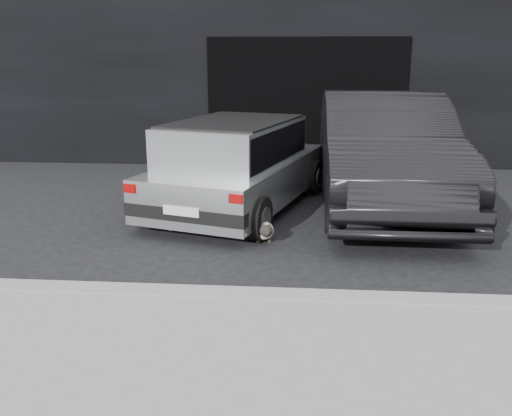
# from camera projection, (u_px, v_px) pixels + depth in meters

# --- Properties ---
(ground) EXTENTS (80.00, 80.00, 0.00)m
(ground) POSITION_uv_depth(u_px,v_px,m) (235.00, 221.00, 7.57)
(ground) COLOR black
(ground) RESTS_ON ground
(building_facade) EXTENTS (34.00, 4.00, 5.00)m
(building_facade) POSITION_uv_depth(u_px,v_px,m) (306.00, 44.00, 12.58)
(building_facade) COLOR black
(building_facade) RESTS_ON ground
(garage_opening) EXTENTS (4.00, 0.10, 2.60)m
(garage_opening) POSITION_uv_depth(u_px,v_px,m) (306.00, 104.00, 10.98)
(garage_opening) COLOR black
(garage_opening) RESTS_ON ground
(curb) EXTENTS (18.00, 0.25, 0.12)m
(curb) POSITION_uv_depth(u_px,v_px,m) (310.00, 300.00, 4.99)
(curb) COLOR gray
(curb) RESTS_ON ground
(sidewalk) EXTENTS (18.00, 2.20, 0.11)m
(sidewalk) POSITION_uv_depth(u_px,v_px,m) (312.00, 374.00, 3.83)
(sidewalk) COLOR gray
(sidewalk) RESTS_ON ground
(silver_hatchback) EXTENTS (2.61, 3.97, 1.35)m
(silver_hatchback) POSITION_uv_depth(u_px,v_px,m) (237.00, 161.00, 7.98)
(silver_hatchback) COLOR #AEB1B3
(silver_hatchback) RESTS_ON ground
(second_car) EXTENTS (1.86, 5.18, 1.70)m
(second_car) POSITION_uv_depth(u_px,v_px,m) (383.00, 150.00, 8.24)
(second_car) COLOR black
(second_car) RESTS_ON ground
(cat_siamese) EXTENTS (0.43, 0.84, 0.30)m
(cat_siamese) POSITION_uv_depth(u_px,v_px,m) (262.00, 229.00, 6.78)
(cat_siamese) COLOR beige
(cat_siamese) RESTS_ON ground
(cat_white) EXTENTS (0.76, 0.34, 0.36)m
(cat_white) POSITION_uv_depth(u_px,v_px,m) (185.00, 218.00, 7.14)
(cat_white) COLOR silver
(cat_white) RESTS_ON ground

